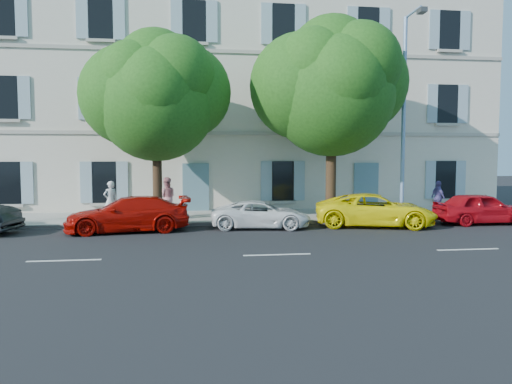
{
  "coord_description": "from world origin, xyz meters",
  "views": [
    {
      "loc": [
        -2.56,
        -18.22,
        2.94
      ],
      "look_at": [
        0.19,
        2.0,
        1.4
      ],
      "focal_mm": 35.0,
      "sensor_mm": 36.0,
      "label": 1
    }
  ],
  "objects": [
    {
      "name": "pedestrian_c",
      "position": [
        8.96,
        3.53,
        0.94
      ],
      "size": [
        0.5,
        0.96,
        1.57
      ],
      "primitive_type": "imported",
      "rotation": [
        0.0,
        0.0,
        1.71
      ],
      "color": "#5C5398",
      "rests_on": "sidewalk"
    },
    {
      "name": "tree_left",
      "position": [
        -3.86,
        3.13,
        5.14
      ],
      "size": [
        5.0,
        5.0,
        7.75
      ],
      "color": "#3A2819",
      "rests_on": "sidewalk"
    },
    {
      "name": "ground",
      "position": [
        0.0,
        0.0,
        0.0
      ],
      "size": [
        90.0,
        90.0,
        0.0
      ],
      "primitive_type": "plane",
      "color": "black"
    },
    {
      "name": "car_red_hatchback",
      "position": [
        9.68,
        1.23,
        0.67
      ],
      "size": [
        3.95,
        1.63,
        1.34
      ],
      "primitive_type": "imported",
      "rotation": [
        0.0,
        0.0,
        1.56
      ],
      "color": "#B00A14",
      "rests_on": "ground"
    },
    {
      "name": "sidewalk",
      "position": [
        0.0,
        4.45,
        0.07
      ],
      "size": [
        36.0,
        4.5,
        0.15
      ],
      "primitive_type": "cube",
      "color": "#A09E96",
      "rests_on": "ground"
    },
    {
      "name": "tree_right",
      "position": [
        3.65,
        3.01,
        5.58
      ],
      "size": [
        5.49,
        5.49,
        8.47
      ],
      "color": "#3A2819",
      "rests_on": "sidewalk"
    },
    {
      "name": "car_red_coupe",
      "position": [
        -4.85,
        1.08,
        0.67
      ],
      "size": [
        4.83,
        2.42,
        1.35
      ],
      "primitive_type": "imported",
      "rotation": [
        0.0,
        0.0,
        4.83
      ],
      "color": "#A10A04",
      "rests_on": "ground"
    },
    {
      "name": "kerb",
      "position": [
        0.0,
        2.28,
        0.08
      ],
      "size": [
        36.0,
        0.16,
        0.16
      ],
      "primitive_type": "cube",
      "color": "#9E998E",
      "rests_on": "ground"
    },
    {
      "name": "pedestrian_a",
      "position": [
        -5.86,
        3.57,
        0.98
      ],
      "size": [
        0.72,
        0.64,
        1.66
      ],
      "primitive_type": "imported",
      "rotation": [
        0.0,
        0.0,
        3.63
      ],
      "color": "silver",
      "rests_on": "sidewalk"
    },
    {
      "name": "car_white_coupe",
      "position": [
        0.3,
        1.32,
        0.55
      ],
      "size": [
        4.15,
        2.32,
        1.1
      ],
      "primitive_type": "imported",
      "rotation": [
        0.0,
        0.0,
        1.44
      ],
      "color": "white",
      "rests_on": "ground"
    },
    {
      "name": "street_lamp",
      "position": [
        6.93,
        2.8,
        5.16
      ],
      "size": [
        0.3,
        1.88,
        8.85
      ],
      "color": "#7293BF",
      "rests_on": "sidewalk"
    },
    {
      "name": "car_yellow_supercar",
      "position": [
        4.99,
        1.17,
        0.67
      ],
      "size": [
        5.26,
        3.4,
        1.35
      ],
      "primitive_type": "imported",
      "rotation": [
        0.0,
        0.0,
        1.31
      ],
      "color": "#FFEA0A",
      "rests_on": "ground"
    },
    {
      "name": "building",
      "position": [
        0.0,
        10.2,
        6.0
      ],
      "size": [
        28.0,
        7.0,
        12.0
      ],
      "primitive_type": "cube",
      "color": "beige",
      "rests_on": "ground"
    },
    {
      "name": "pedestrian_b",
      "position": [
        -3.53,
        4.01,
        1.04
      ],
      "size": [
        0.92,
        0.74,
        1.79
      ],
      "primitive_type": "imported",
      "rotation": [
        0.0,
        0.0,
        3.22
      ],
      "color": "#D1858D",
      "rests_on": "sidewalk"
    }
  ]
}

